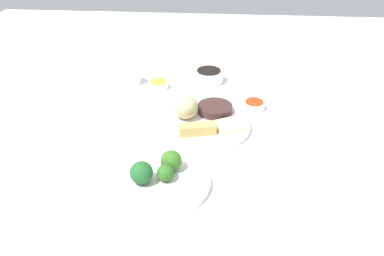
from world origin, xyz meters
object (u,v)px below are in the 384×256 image
Objects in this scene: main_plate at (206,125)px; sauce_ramekin_hot_mustard at (158,85)px; broccoli_plate at (163,182)px; soy_sauce_bowl at (209,76)px; sauce_ramekin_sweet_and_sour at (254,105)px; teacup at (132,77)px.

main_plate is 0.30m from sauce_ramekin_hot_mustard.
broccoli_plate is 0.57m from soy_sauce_bowl.
sauce_ramekin_sweet_and_sour is 1.00× the size of sauce_ramekin_hot_mustard.
sauce_ramekin_sweet_and_sour is (-0.14, -0.12, 0.00)m from main_plate.
sauce_ramekin_sweet_and_sour is at bearing 159.00° from sauce_ramekin_hot_mustard.
broccoli_plate is 3.29× the size of sauce_ramekin_sweet_and_sour.
sauce_ramekin_sweet_and_sour is at bearing 159.89° from teacup.
main_plate is 0.30m from soy_sauce_bowl.
teacup is at bearing -70.95° from broccoli_plate.
soy_sauce_bowl reaches higher than sauce_ramekin_sweet_and_sour.
teacup reaches higher than sauce_ramekin_hot_mustard.
main_plate is 0.19m from sauce_ramekin_sweet_and_sour.
teacup reaches higher than main_plate.
main_plate is at bearing -108.41° from broccoli_plate.
main_plate is 1.15× the size of broccoli_plate.
teacup is (0.10, -0.03, 0.01)m from sauce_ramekin_hot_mustard.
soy_sauce_bowl is (0.01, -0.30, 0.01)m from main_plate.
sauce_ramekin_hot_mustard reaches higher than main_plate.
teacup reaches higher than broccoli_plate.
soy_sauce_bowl is 0.18m from sauce_ramekin_hot_mustard.
sauce_ramekin_hot_mustard is 1.03× the size of teacup.
sauce_ramekin_hot_mustard is (0.17, -0.24, 0.00)m from main_plate.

